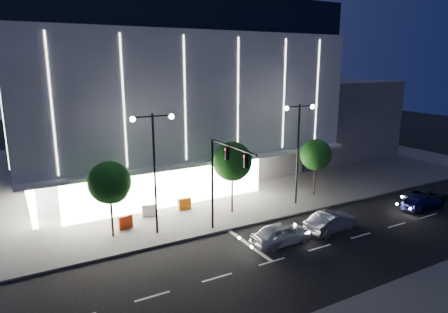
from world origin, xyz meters
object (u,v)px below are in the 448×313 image
barrier_d (183,204)px  tree_left (110,185)px  street_lamp_west (154,156)px  street_lamp_east (298,139)px  car_second (332,222)px  barrier_b (149,211)px  car_lead (281,234)px  barrier_c (185,204)px  tree_mid (232,163)px  car_third (422,202)px  barrier_a (126,222)px  tree_right (316,156)px  car_fourth (426,195)px  traffic_mast (222,170)px

barrier_d → tree_left: bearing=-171.6°
street_lamp_west → street_lamp_east: bearing=0.0°
car_second → barrier_b: 14.47m
car_lead → barrier_c: size_ratio=4.11×
street_lamp_east → tree_mid: 6.27m
car_second → car_third: size_ratio=1.04×
car_third → barrier_a: bearing=69.6°
street_lamp_east → barrier_c: bearing=159.9°
tree_left → tree_mid: (10.00, 0.00, 0.30)m
tree_left → barrier_b: (3.49, 2.35, -3.38)m
street_lamp_east → barrier_b: bearing=164.9°
tree_right → car_third: bearing=-51.0°
street_lamp_west → tree_mid: street_lamp_west is taller
street_lamp_east → tree_right: bearing=18.6°
tree_mid → barrier_b: (-6.51, 2.35, -3.68)m
barrier_c → barrier_d: 0.19m
car_fourth → barrier_b: car_fourth is taller
barrier_b → barrier_c: bearing=14.0°
car_lead → car_second: bearing=-92.7°
tree_mid → car_third: tree_mid is taller
car_fourth → tree_left: bearing=75.6°
car_fourth → barrier_c: size_ratio=4.19×
traffic_mast → tree_right: size_ratio=1.28×
tree_left → car_fourth: size_ratio=1.24×
car_third → street_lamp_west: bearing=72.6°
tree_mid → car_second: size_ratio=1.34×
barrier_b → street_lamp_west: bearing=-85.0°
tree_mid → car_fourth: 18.29m
street_lamp_west → car_fourth: street_lamp_west is taller
street_lamp_east → car_fourth: street_lamp_east is taller
traffic_mast → barrier_b: size_ratio=6.43×
car_second → street_lamp_east: bearing=-19.8°
barrier_a → barrier_c: 5.73m
street_lamp_west → car_lead: size_ratio=1.99×
tree_right → car_fourth: size_ratio=1.20×
barrier_b → car_third: bearing=-10.4°
car_fourth → barrier_a: 26.60m
car_third → car_fourth: size_ratio=0.96×
car_second → barrier_c: bearing=33.7°
car_second → barrier_a: (-13.52, 7.71, -0.11)m
car_lead → car_fourth: car_lead is taller
street_lamp_east → car_fourth: size_ratio=1.95×
traffic_mast → tree_right: 12.63m
barrier_c → street_lamp_west: bearing=-140.9°
tree_mid → street_lamp_west: bearing=-171.7°
tree_mid → tree_right: size_ratio=1.12×
tree_mid → barrier_a: (-8.83, 0.89, -3.68)m
street_lamp_east → car_lead: size_ratio=1.99×
traffic_mast → barrier_b: (-3.48, 6.03, -4.38)m
traffic_mast → street_lamp_east: (9.00, 2.66, 0.93)m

